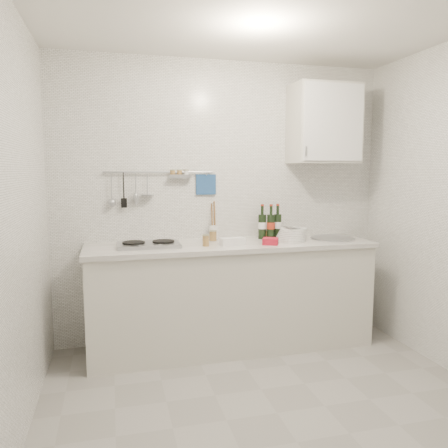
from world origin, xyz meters
name	(u,v)px	position (x,y,z in m)	size (l,w,h in m)	color
floor	(277,413)	(0.00, 0.00, 0.00)	(3.00, 3.00, 0.00)	gray
back_wall	(223,202)	(0.00, 1.40, 1.25)	(3.00, 0.02, 2.50)	silver
wall_left	(9,226)	(-1.50, 0.00, 1.25)	(0.02, 2.80, 2.50)	silver
counter	(232,298)	(0.01, 1.10, 0.43)	(2.44, 0.64, 0.96)	beige
wall_rail	(157,183)	(-0.60, 1.37, 1.43)	(0.98, 0.09, 0.34)	#93969B
wall_cabinet	(324,124)	(0.90, 1.22, 1.95)	(0.60, 0.38, 0.70)	beige
plate_stack_hob	(159,243)	(-0.61, 1.15, 0.93)	(0.27, 0.27, 0.02)	#4D60AF
plate_stack_sink	(292,235)	(0.55, 1.09, 0.97)	(0.29, 0.28, 0.12)	white
wine_bottles	(270,222)	(0.41, 1.25, 1.07)	(0.22, 0.10, 0.31)	black
butter_dish	(232,241)	(-0.02, 1.00, 0.95)	(0.20, 0.10, 0.06)	white
strawberry_punnet	(270,241)	(0.30, 0.95, 0.95)	(0.13, 0.13, 0.05)	red
utensil_crock	(213,230)	(-0.10, 1.35, 1.00)	(0.08, 0.08, 0.34)	white
jar_a	(213,235)	(-0.13, 1.26, 0.97)	(0.07, 0.07, 0.09)	olive
jar_b	(268,234)	(0.39, 1.28, 0.96)	(0.07, 0.07, 0.08)	olive
jar_c	(295,234)	(0.61, 1.17, 0.97)	(0.07, 0.07, 0.09)	olive
jar_d	(206,240)	(-0.25, 1.00, 0.97)	(0.06, 0.06, 0.10)	olive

